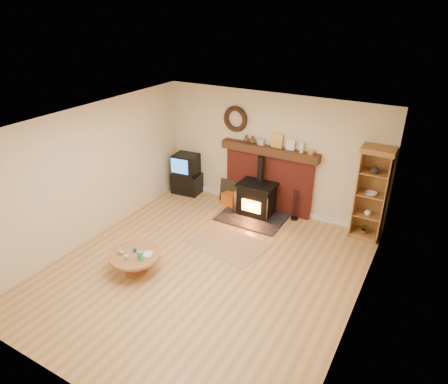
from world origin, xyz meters
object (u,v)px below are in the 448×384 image
Objects in this scene: tv_unit at (187,175)px; coffee_table at (135,257)px; curio_cabinet at (371,194)px; wood_stove at (256,200)px.

coffee_table is at bearing -71.20° from tv_unit.
tv_unit is 0.52× the size of curio_cabinet.
curio_cabinet is 2.14× the size of coffee_table.
curio_cabinet is (4.23, 0.09, 0.47)m from tv_unit.
curio_cabinet is (2.28, 0.28, 0.58)m from wood_stove.
tv_unit is 4.26m from curio_cabinet.
wood_stove is 0.74× the size of curio_cabinet.
wood_stove reaches higher than tv_unit.
wood_stove is 1.42× the size of tv_unit.
tv_unit is (-1.96, 0.19, 0.11)m from wood_stove.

